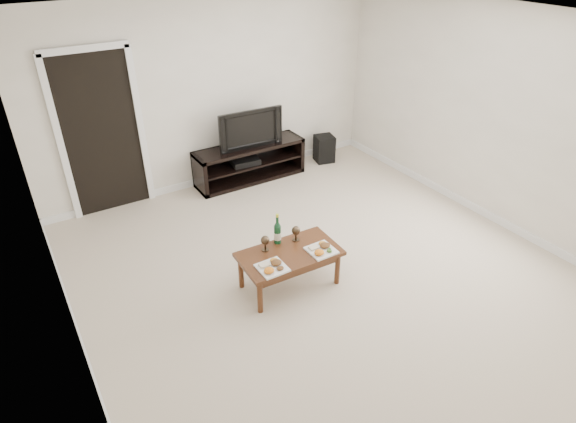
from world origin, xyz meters
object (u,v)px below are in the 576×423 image
at_px(subwoofer, 324,149).
at_px(coffee_table, 289,269).
at_px(television, 248,127).
at_px(media_console, 250,162).

xyz_separation_m(subwoofer, coffee_table, (-2.13, -2.36, -0.00)).
bearing_deg(coffee_table, television, 71.33).
height_order(media_console, television, television).
xyz_separation_m(television, subwoofer, (1.32, -0.05, -0.61)).
distance_m(media_console, television, 0.55).
bearing_deg(television, subwoofer, 0.74).
bearing_deg(subwoofer, media_console, -167.86).
bearing_deg(coffee_table, media_console, 71.33).
relative_size(television, coffee_table, 0.93).
bearing_deg(media_console, television, 180.00).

